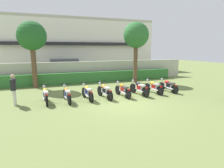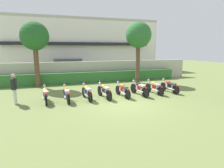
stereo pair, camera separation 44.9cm
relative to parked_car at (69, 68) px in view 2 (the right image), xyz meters
name	(u,v)px [view 2 (the right image)]	position (x,y,z in m)	size (l,w,h in m)	color
ground	(123,104)	(1.73, -10.64, -0.94)	(60.00, 60.00, 0.00)	olive
building	(77,46)	(1.73, 6.06, 2.32)	(20.00, 6.50, 6.51)	white
compound_wall	(92,71)	(1.73, -3.08, -0.05)	(19.00, 0.30, 1.77)	#BCB7A8
hedge_row	(94,77)	(1.73, -3.78, -0.47)	(15.20, 0.70, 0.93)	#337033
parked_car	(69,68)	(0.00, 0.00, 0.00)	(4.51, 2.08, 1.89)	navy
tree_near_inspector	(35,37)	(-2.77, -4.49, 2.74)	(2.05, 2.05, 4.80)	brown
tree_far_side	(138,36)	(5.23, -5.04, 2.96)	(2.11, 2.11, 5.04)	brown
motorcycle_in_row_0	(45,94)	(-2.14, -9.05, -0.48)	(0.60, 1.82, 0.97)	black
motorcycle_in_row_1	(66,94)	(-1.04, -9.16, -0.49)	(0.60, 1.86, 0.95)	black
motorcycle_in_row_2	(87,92)	(0.10, -9.15, -0.49)	(0.60, 1.81, 0.96)	black
motorcycle_in_row_3	(104,91)	(1.13, -9.16, -0.49)	(0.60, 1.92, 0.96)	black
motorcycle_in_row_4	(123,90)	(2.27, -9.20, -0.49)	(0.60, 1.81, 0.95)	black
motorcycle_in_row_5	(139,88)	(3.39, -9.18, -0.48)	(0.60, 1.95, 0.97)	black
motorcycle_in_row_6	(154,87)	(4.51, -9.08, -0.50)	(0.60, 1.84, 0.94)	black
motorcycle_in_row_7	(169,86)	(5.64, -9.08, -0.50)	(0.60, 1.78, 0.94)	black
inspector_person	(14,86)	(-3.64, -8.85, 0.01)	(0.22, 0.66, 1.62)	silver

